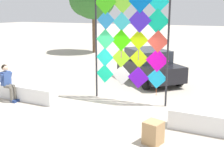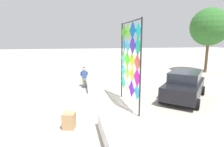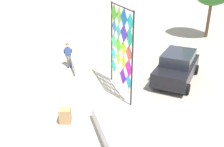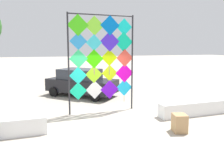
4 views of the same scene
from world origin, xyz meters
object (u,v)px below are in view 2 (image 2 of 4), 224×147
at_px(parked_car, 184,85).
at_px(cardboard_box_large, 69,121).
at_px(kite_display_rack, 130,58).
at_px(tree_far_right, 208,28).
at_px(seated_vendor, 84,75).

distance_m(parked_car, cardboard_box_large, 6.70).
bearing_deg(kite_display_rack, tree_far_right, 125.99).
relative_size(seated_vendor, tree_far_right, 0.22).
height_order(kite_display_rack, seated_vendor, kite_display_rack).
xyz_separation_m(seated_vendor, cardboard_box_large, (6.02, -0.96, -0.52)).
distance_m(seated_vendor, parked_car, 6.55).
bearing_deg(seated_vendor, parked_car, 54.56).
bearing_deg(seated_vendor, tree_far_right, 105.56).
height_order(kite_display_rack, parked_car, kite_display_rack).
bearing_deg(parked_car, cardboard_box_large, -70.60).
relative_size(kite_display_rack, seated_vendor, 2.95).
xyz_separation_m(parked_car, tree_far_right, (-7.30, 7.22, 3.66)).
xyz_separation_m(kite_display_rack, seated_vendor, (-4.18, -1.99, -1.58)).
height_order(kite_display_rack, tree_far_right, tree_far_right).
distance_m(seated_vendor, tree_far_right, 13.53).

